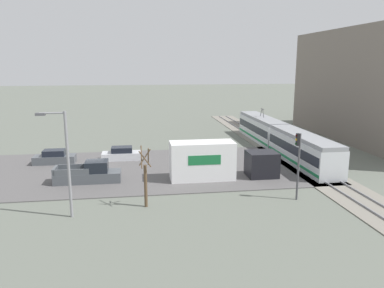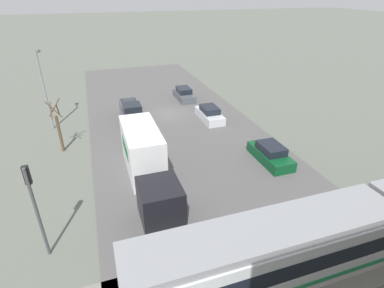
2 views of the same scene
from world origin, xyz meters
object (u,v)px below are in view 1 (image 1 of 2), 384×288
at_px(box_truck, 217,161).
at_px(sedan_car_2, 122,154).
at_px(traffic_light_pole, 298,157).
at_px(street_tree, 145,180).
at_px(pickup_truck, 89,174).
at_px(street_lamp_near_crossing, 64,157).
at_px(light_rail_tram, 279,138).
at_px(sedan_car_0, 55,158).
at_px(sedan_car_1, 204,149).

relative_size(box_truck, sedan_car_2, 2.30).
relative_size(traffic_light_pole, street_tree, 1.15).
xyz_separation_m(sedan_car_2, street_tree, (14.42, 2.27, 1.43)).
xyz_separation_m(pickup_truck, street_tree, (6.65, 4.91, 1.30)).
relative_size(pickup_truck, street_lamp_near_crossing, 0.78).
bearing_deg(light_rail_tram, street_tree, -45.77).
xyz_separation_m(street_tree, street_lamp_near_crossing, (1.17, -5.42, 2.24)).
bearing_deg(sedan_car_0, pickup_truck, 31.92).
relative_size(sedan_car_0, street_lamp_near_crossing, 0.58).
relative_size(light_rail_tram, street_tree, 5.72).
height_order(sedan_car_0, sedan_car_2, sedan_car_0).
height_order(pickup_truck, sedan_car_1, pickup_truck).
distance_m(light_rail_tram, box_truck, 14.37).
bearing_deg(traffic_light_pole, sedan_car_1, -164.39).
height_order(box_truck, traffic_light_pole, traffic_light_pole).
relative_size(sedan_car_2, street_tree, 0.94).
height_order(pickup_truck, sedan_car_0, pickup_truck).
relative_size(pickup_truck, street_tree, 1.27).
height_order(sedan_car_1, street_tree, street_tree).
bearing_deg(sedan_car_2, box_truck, 46.89).
bearing_deg(sedan_car_2, sedan_car_0, -84.80).
height_order(box_truck, street_tree, street_tree).
bearing_deg(box_truck, street_tree, -48.07).
xyz_separation_m(box_truck, sedan_car_2, (-8.40, -8.98, -1.02)).
bearing_deg(traffic_light_pole, box_truck, -141.13).
distance_m(light_rail_tram, sedan_car_1, 9.57).
bearing_deg(light_rail_tram, sedan_car_2, -84.37).
relative_size(light_rail_tram, sedan_car_2, 6.05).
bearing_deg(light_rail_tram, street_lamp_near_crossing, -51.76).
bearing_deg(pickup_truck, street_tree, 36.41).
relative_size(sedan_car_2, traffic_light_pole, 0.82).
bearing_deg(sedan_car_2, sedan_car_1, 98.88).
xyz_separation_m(sedan_car_0, traffic_light_pole, (14.00, 21.08, 2.76)).
distance_m(pickup_truck, street_lamp_near_crossing, 8.60).
height_order(box_truck, pickup_truck, box_truck).
xyz_separation_m(sedan_car_0, street_lamp_near_crossing, (14.95, 3.92, 3.65)).
height_order(sedan_car_2, traffic_light_pole, traffic_light_pole).
bearing_deg(sedan_car_2, light_rail_tram, 95.63).
distance_m(pickup_truck, traffic_light_pole, 18.20).
xyz_separation_m(sedan_car_2, traffic_light_pole, (14.65, 14.01, 2.78)).
bearing_deg(traffic_light_pole, sedan_car_0, -123.59).
bearing_deg(sedan_car_0, sedan_car_2, 95.20).
bearing_deg(sedan_car_0, street_lamp_near_crossing, 14.69).
distance_m(light_rail_tram, street_tree, 23.37).
distance_m(box_truck, traffic_light_pole, 8.21).
bearing_deg(street_lamp_near_crossing, street_tree, 102.17).
height_order(box_truck, sedan_car_2, box_truck).
height_order(pickup_truck, street_lamp_near_crossing, street_lamp_near_crossing).
xyz_separation_m(sedan_car_0, sedan_car_2, (-0.64, 7.07, -0.02)).
relative_size(traffic_light_pole, street_lamp_near_crossing, 0.71).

